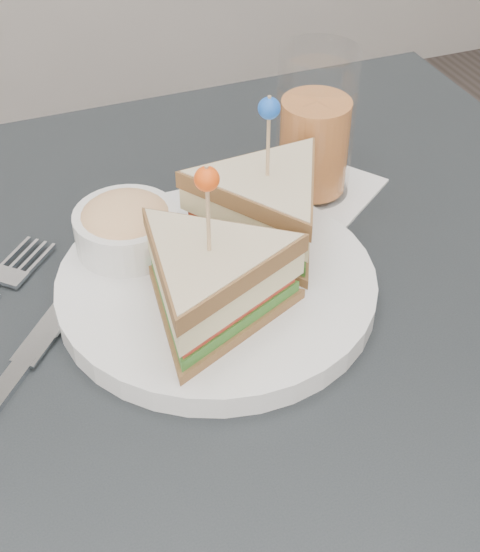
# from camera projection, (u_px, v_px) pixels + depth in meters

# --- Properties ---
(table) EXTENTS (0.80, 0.80, 0.75)m
(table) POSITION_uv_depth(u_px,v_px,m) (233.00, 400.00, 0.64)
(table) COLOR black
(table) RESTS_ON ground
(plate_meal) EXTENTS (0.30, 0.28, 0.15)m
(plate_meal) POSITION_uv_depth(u_px,v_px,m) (223.00, 251.00, 0.61)
(plate_meal) COLOR white
(plate_meal) RESTS_ON table
(cutlery_knife) EXTENTS (0.14, 0.17, 0.01)m
(cutlery_knife) POSITION_uv_depth(u_px,v_px,m) (28.00, 356.00, 0.57)
(cutlery_knife) COLOR silver
(cutlery_knife) RESTS_ON table
(drink_set) EXTENTS (0.16, 0.16, 0.14)m
(drink_set) POSITION_uv_depth(u_px,v_px,m) (315.00, 133.00, 0.70)
(drink_set) COLOR white
(drink_set) RESTS_ON table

